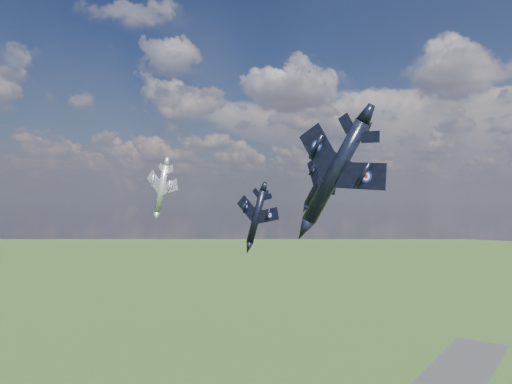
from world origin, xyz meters
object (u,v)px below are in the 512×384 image
Objects in this scene: jet_lead_navy at (256,217)px; jet_left_silver at (161,189)px; jet_high_navy at (318,183)px; jet_right_navy at (335,172)px.

jet_left_silver is at bearing 175.26° from jet_lead_navy.
jet_lead_navy is 12.99m from jet_high_navy.
jet_right_navy is (27.04, -25.03, 5.95)m from jet_lead_navy.
jet_right_navy is at bearing -43.60° from jet_lead_navy.
jet_high_navy is (7.94, 8.36, 5.98)m from jet_lead_navy.
jet_left_silver is (-33.02, -6.63, -0.75)m from jet_high_navy.
jet_left_silver reaches higher than jet_lead_navy.
jet_left_silver is at bearing 153.84° from jet_right_navy.
jet_right_navy is 58.59m from jet_left_silver.
jet_high_navy is at bearing 45.66° from jet_lead_navy.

